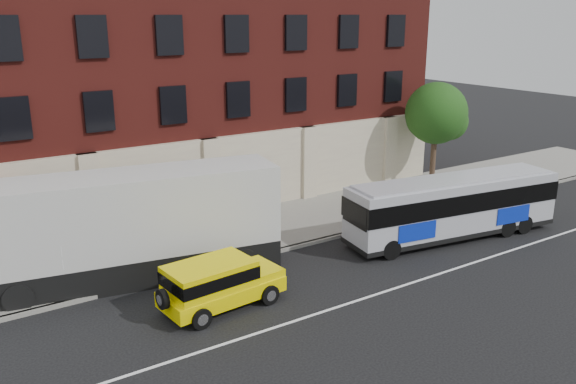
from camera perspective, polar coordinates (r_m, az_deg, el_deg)
ground at (r=21.83m, az=6.84°, el=-10.97°), size 120.00×120.00×0.00m
sidewalk at (r=28.64m, az=-4.78°, el=-3.87°), size 60.00×6.00×0.15m
kerb at (r=26.21m, az=-1.62°, el=-5.80°), size 60.00×0.25×0.15m
lane_line at (r=22.17m, az=6.00°, el=-10.48°), size 60.00×0.12×0.01m
building at (r=34.11m, az=-11.64°, el=12.11°), size 30.00×12.10×15.00m
sign_pole at (r=22.90m, az=-20.39°, el=-6.59°), size 0.30×0.20×2.50m
street_tree at (r=36.08m, az=14.03°, el=7.10°), size 3.60×3.60×6.20m
city_bus at (r=28.63m, az=15.53°, el=-1.20°), size 10.84×3.83×2.91m
yellow_suv at (r=21.40m, az=-6.81°, el=-8.51°), size 4.74×2.36×1.78m
shipping_container at (r=23.87m, az=-16.36°, el=-3.55°), size 13.10×4.80×4.28m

